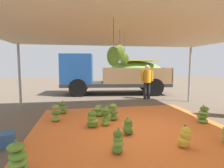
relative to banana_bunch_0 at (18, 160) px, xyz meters
name	(u,v)px	position (x,y,z in m)	size (l,w,h in m)	color
ground_plane	(113,106)	(2.40, 4.77, -0.25)	(40.00, 40.00, 0.00)	brown
tarp_orange	(132,129)	(2.40, 1.77, -0.24)	(5.40, 5.37, 0.01)	orange
tent_canopy	(134,32)	(2.39, 1.68, 2.34)	(8.00, 7.00, 2.67)	#9EA0A5
banana_bunch_0	(18,160)	(0.00, 0.00, 0.00)	(0.45, 0.46, 0.57)	#6B9E38
banana_bunch_1	(128,127)	(2.17, 1.36, -0.04)	(0.33, 0.33, 0.45)	#477523
banana_bunch_2	(108,111)	(1.93, 3.11, -0.06)	(0.36, 0.36, 0.43)	#75A83D
banana_bunch_3	(63,108)	(0.38, 3.79, -0.05)	(0.40, 0.43, 0.47)	#518428
banana_bunch_4	(56,114)	(0.25, 2.84, 0.00)	(0.39, 0.39, 0.56)	#6B9E38
banana_bunch_5	(98,111)	(1.61, 3.22, -0.05)	(0.41, 0.42, 0.43)	#518428
banana_bunch_6	(203,115)	(4.67, 1.91, -0.01)	(0.44, 0.44, 0.56)	#6B9E38
banana_bunch_8	(93,120)	(1.34, 2.08, -0.02)	(0.40, 0.39, 0.50)	#477523
banana_bunch_10	(114,113)	(2.04, 2.62, 0.01)	(0.39, 0.41, 0.58)	#518428
banana_bunch_11	(106,117)	(1.73, 2.17, 0.01)	(0.37, 0.36, 0.57)	#75A83D
banana_bunch_12	(118,142)	(1.72, 0.45, -0.02)	(0.32, 0.35, 0.51)	#518428
banana_bunch_13	(185,138)	(3.16, 0.43, -0.02)	(0.35, 0.34, 0.50)	gold
cargo_truck_main	(113,73)	(3.06, 8.24, 1.01)	(6.62, 2.95, 2.40)	#2D2D2D
worker_0	(147,79)	(4.46, 6.13, 0.78)	(0.65, 0.40, 1.77)	#26262D
crate_0	(2,140)	(-0.66, 1.15, -0.09)	(0.49, 0.36, 0.31)	#335B8E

